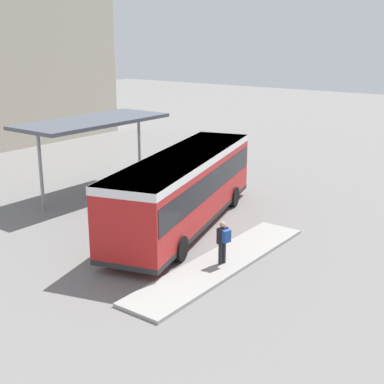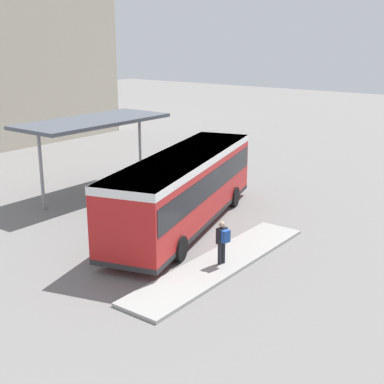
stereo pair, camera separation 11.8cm
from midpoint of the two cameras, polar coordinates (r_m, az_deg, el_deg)
name	(u,v)px [view 2 (the right image)]	position (r m, az deg, el deg)	size (l,w,h in m)	color
ground_plane	(184,226)	(23.29, -0.70, -3.67)	(120.00, 120.00, 0.00)	slate
curb_island	(221,263)	(19.54, 3.28, -7.55)	(9.26, 1.80, 0.12)	#9E9E99
city_bus	(184,185)	(22.73, -0.70, 0.72)	(11.63, 5.65, 3.16)	red
pedestrian_waiting	(223,240)	(18.98, 3.45, -5.13)	(0.42, 0.46, 1.58)	#232328
bicycle_yellow	(206,166)	(32.40, 1.58, 2.75)	(0.48, 1.70, 0.74)	black
bicycle_white	(196,164)	(33.08, 0.55, 3.06)	(0.48, 1.75, 0.75)	black
bicycle_red	(184,162)	(33.52, -0.77, 3.23)	(0.48, 1.73, 0.75)	black
station_shelter	(93,122)	(27.70, -10.35, 7.31)	(8.02, 3.45, 3.92)	#4C515B
potted_planter_near_shelter	(137,187)	(26.89, -5.77, 0.52)	(0.89, 0.89, 1.31)	slate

